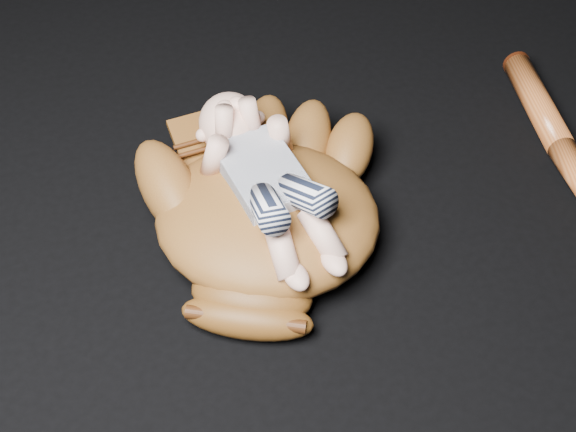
# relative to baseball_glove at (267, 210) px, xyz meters

# --- Properties ---
(baseball_glove) EXTENTS (0.57, 0.60, 0.15)m
(baseball_glove) POSITION_rel_baseball_glove_xyz_m (0.00, 0.00, 0.00)
(baseball_glove) COLOR #5E3514
(baseball_glove) RESTS_ON ground
(newborn_baby) EXTENTS (0.23, 0.39, 0.15)m
(newborn_baby) POSITION_rel_baseball_glove_xyz_m (0.01, 0.00, 0.05)
(newborn_baby) COLOR #E0A790
(newborn_baby) RESTS_ON baseball_glove
(baseball_bat) EXTENTS (0.10, 0.52, 0.05)m
(baseball_bat) POSITION_rel_baseball_glove_xyz_m (0.51, 0.03, -0.05)
(baseball_bat) COLOR #A95020
(baseball_bat) RESTS_ON ground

